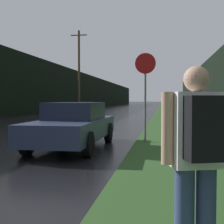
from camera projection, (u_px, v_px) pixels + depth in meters
grass_verge at (180, 112)px, 37.73m from camera, size 6.00×240.00×0.02m
lane_stripe_c at (53, 135)px, 12.83m from camera, size 0.12×3.00×0.01m
lane_stripe_d at (92, 123)px, 19.73m from camera, size 0.12×3.00×0.01m
treeline_far_side at (75, 91)px, 50.08m from camera, size 2.00×140.00×5.93m
treeline_near_side at (218, 83)px, 46.46m from camera, size 2.00×140.00×8.10m
utility_pole_far at (79, 71)px, 34.04m from camera, size 1.80×0.24×9.02m
stop_sign at (145, 87)px, 10.63m from camera, size 0.71×0.07×3.06m
hitchhiker_with_backpack at (198, 155)px, 2.60m from camera, size 0.58×0.50×1.74m
car_passing_near at (74, 125)px, 9.53m from camera, size 1.85×4.78×1.38m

